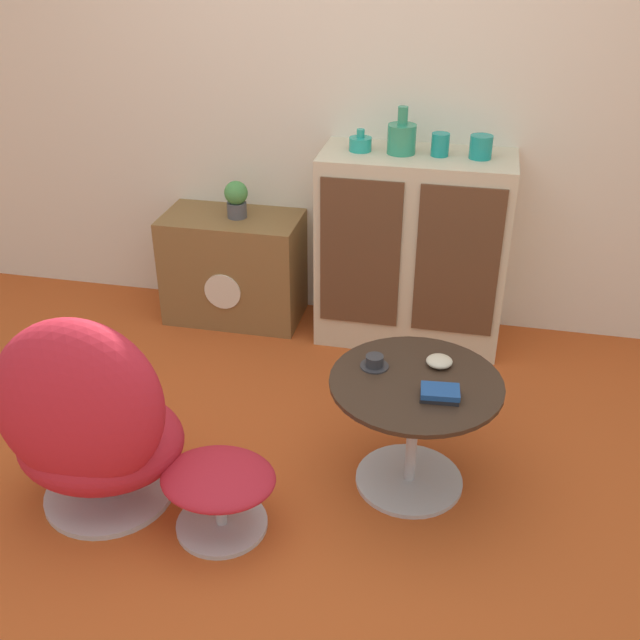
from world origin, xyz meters
TOP-DOWN VIEW (x-y plane):
  - ground_plane at (0.00, 0.00)m, footprint 12.00×12.00m
  - wall_back at (0.00, 1.72)m, footprint 6.40×0.06m
  - sideboard at (0.37, 1.47)m, footprint 0.95×0.45m
  - tv_console at (-0.61, 1.49)m, footprint 0.74×0.42m
  - egg_chair at (-0.64, -0.10)m, footprint 0.68×0.63m
  - ottoman at (-0.15, -0.12)m, footprint 0.43×0.36m
  - coffee_table at (0.51, 0.28)m, footprint 0.66×0.66m
  - vase_leftmost at (0.08, 1.48)m, footprint 0.11×0.11m
  - vase_inner_left at (0.29, 1.48)m, footprint 0.14×0.14m
  - vase_inner_right at (0.47, 1.48)m, footprint 0.09×0.09m
  - vase_rightmost at (0.66, 1.48)m, footprint 0.11×0.11m
  - potted_plant at (-0.57, 1.49)m, footprint 0.13×0.13m
  - teacup at (0.34, 0.35)m, footprint 0.11×0.11m
  - book_stack at (0.61, 0.19)m, footprint 0.15×0.11m
  - bowl at (0.59, 0.41)m, footprint 0.10×0.10m

SIDE VIEW (x-z plane):
  - ground_plane at x=0.00m, z-range 0.00..0.00m
  - ottoman at x=-0.15m, z-range 0.06..0.34m
  - tv_console at x=-0.61m, z-range 0.00..0.60m
  - coffee_table at x=0.51m, z-range 0.08..0.57m
  - egg_chair at x=-0.64m, z-range -0.04..0.82m
  - sideboard at x=0.37m, z-range 0.00..1.01m
  - bowl at x=0.59m, z-range 0.50..0.53m
  - book_stack at x=0.61m, z-range 0.50..0.53m
  - teacup at x=0.34m, z-range 0.49..0.54m
  - potted_plant at x=-0.57m, z-range 0.61..0.81m
  - vase_leftmost at x=0.08m, z-range 0.99..1.10m
  - vase_inner_right at x=0.47m, z-range 1.01..1.12m
  - vase_rightmost at x=0.66m, z-range 1.01..1.12m
  - vase_inner_left at x=0.29m, z-range 0.97..1.20m
  - wall_back at x=0.00m, z-range 0.00..2.60m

